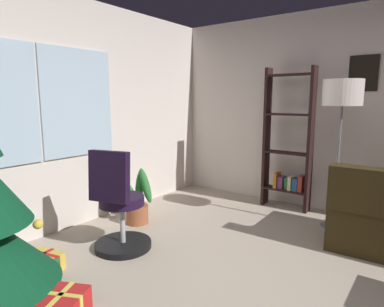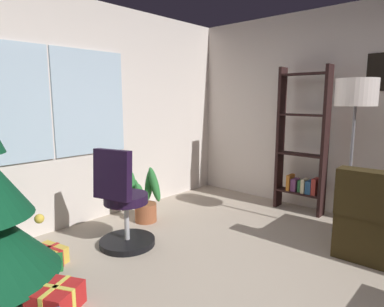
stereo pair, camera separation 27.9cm
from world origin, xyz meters
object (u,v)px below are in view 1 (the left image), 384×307
Objects in this scene: gift_box_gold at (45,261)px; office_chair at (119,211)px; gift_box_green at (39,269)px; bookshelf at (288,147)px; potted_plant at (135,200)px; gift_box_red at (62,306)px; floor_lamp at (342,101)px.

gift_box_gold is 0.33× the size of office_chair.
bookshelf is (2.96, -1.00, 0.77)m from gift_box_green.
office_chair is 1.51× the size of potted_plant.
potted_plant is at bearing 141.76° from bookshelf.
gift_box_gold is 0.49× the size of potted_plant.
gift_box_red is 0.77m from gift_box_gold.
potted_plant is at bearing 34.25° from office_chair.
floor_lamp reaches higher than office_chair.
gift_box_red is 3.26m from bookshelf.
gift_box_red is at bearing -106.66° from gift_box_green.
floor_lamp is at bearing -33.77° from gift_box_green.
floor_lamp is at bearing -21.48° from gift_box_red.
gift_box_gold is 3.16m from bookshelf.
bookshelf is 1.12× the size of floor_lamp.
bookshelf is at bearing -38.24° from potted_plant.
gift_box_red is 0.21× the size of bookshelf.
potted_plant reaches higher than gift_box_gold.
office_chair is 0.77m from potted_plant.
gift_box_green is at bearing 167.54° from office_chair.
gift_box_green is 0.12m from gift_box_gold.
gift_box_red is 0.59× the size of potted_plant.
office_chair is at bearing -20.62° from gift_box_gold.
office_chair is 0.60× the size of floor_lamp.
bookshelf is 2.80× the size of potted_plant.
potted_plant reaches higher than gift_box_red.
gift_box_gold reaches higher than gift_box_green.
bookshelf reaches higher than gift_box_green.
gift_box_green is at bearing 146.23° from floor_lamp.
bookshelf is 1.02m from floor_lamp.
gift_box_gold is at bearing 159.38° from office_chair.
gift_box_gold is 1.30m from potted_plant.
gift_box_red is at bearing -150.10° from potted_plant.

